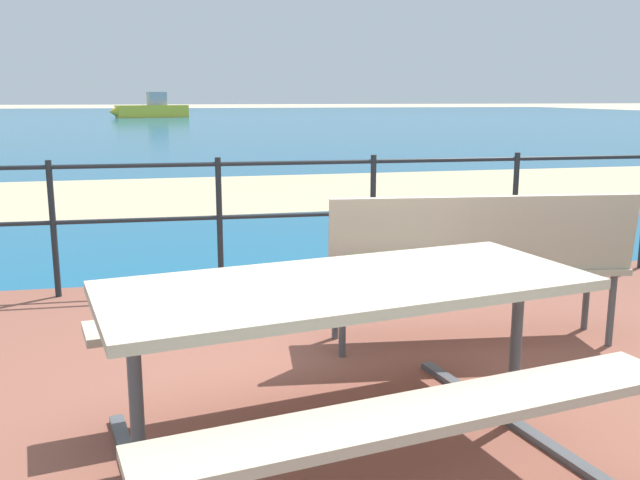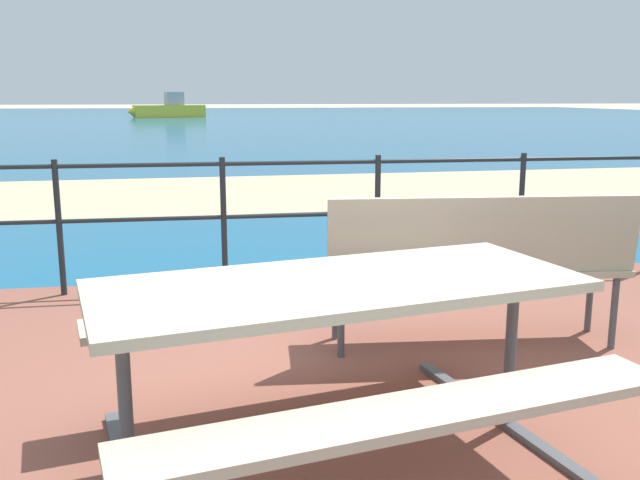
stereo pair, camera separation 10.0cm
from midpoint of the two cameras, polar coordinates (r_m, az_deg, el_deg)
The scene contains 8 objects.
ground_plane at distance 3.27m, azimuth 5.31°, elevation -15.59°, with size 240.00×240.00×0.00m, color beige.
patio_paving at distance 3.26m, azimuth 5.32°, elevation -15.12°, with size 6.40×5.20×0.06m, color brown.
sea_water at distance 42.84m, azimuth -8.33°, elevation 9.61°, with size 90.00×90.00×0.01m, color #145B84.
beach_strip at distance 11.09m, azimuth -5.26°, elevation 3.94°, with size 54.00×4.28×0.01m, color tan.
picnic_table at distance 2.70m, azimuth 2.64°, elevation -6.61°, with size 2.12×1.81×0.75m.
park_bench at distance 4.05m, azimuth 13.54°, elevation -1.30°, with size 1.76×0.55×0.90m.
railing_fence at distance 5.30m, azimuth -0.96°, elevation 2.88°, with size 5.94×0.04×0.99m.
boat_near at distance 50.25m, azimuth -12.22°, elevation 10.38°, with size 5.38×2.61×1.73m.
Camera 2 is at (-0.70, -2.82, 1.50)m, focal length 39.18 mm.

